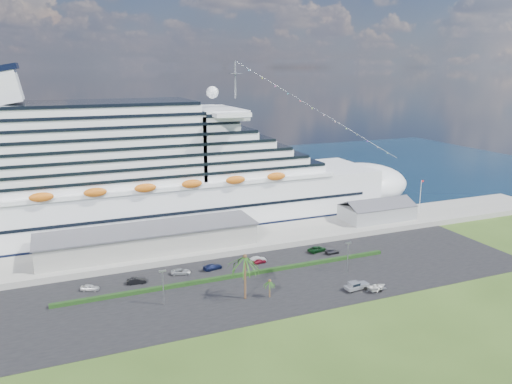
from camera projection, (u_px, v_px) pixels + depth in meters
name	position (u px, v px, depth m)	size (l,w,h in m)	color
ground	(292.00, 299.00, 115.17)	(420.00, 420.00, 0.00)	#2D4617
asphalt_lot	(272.00, 280.00, 125.02)	(140.00, 38.00, 0.12)	black
wharf	(233.00, 241.00, 150.83)	(240.00, 20.00, 1.80)	gray
water	(167.00, 182.00, 231.77)	(420.00, 160.00, 0.02)	black
cruise_ship	(144.00, 180.00, 160.57)	(191.00, 38.00, 54.00)	silver
terminal_building	(149.00, 239.00, 140.59)	(61.00, 15.00, 6.30)	gray
port_shed	(377.00, 211.00, 169.21)	(24.00, 12.31, 7.37)	gray
flagpole	(420.00, 195.00, 174.95)	(1.08, 0.16, 12.00)	silver
hedge	(235.00, 276.00, 126.43)	(88.00, 1.10, 0.90)	black
lamp_post_left	(163.00, 283.00, 110.70)	(1.60, 0.35, 8.27)	gray
lamp_post_right	(348.00, 253.00, 128.45)	(1.60, 0.35, 8.27)	gray
palm_tall	(245.00, 262.00, 112.83)	(8.82, 8.82, 11.13)	#47301E
palm_short	(270.00, 283.00, 114.86)	(3.53, 3.53, 4.56)	#47301E
parked_car_0	(90.00, 288.00, 118.87)	(1.76, 4.37, 1.49)	#BCBCBE
parked_car_1	(136.00, 281.00, 122.66)	(1.66, 4.75, 1.57)	black
parked_car_2	(181.00, 272.00, 128.27)	(2.31, 5.01, 1.39)	#A2A5AB
parked_car_3	(213.00, 267.00, 131.30)	(2.15, 5.29, 1.54)	#11193D
parked_car_4	(260.00, 261.00, 135.53)	(1.46, 3.63, 1.24)	maroon
parked_car_5	(258.00, 260.00, 136.25)	(1.61, 4.62, 1.52)	#A8ABAF
parked_car_6	(317.00, 249.00, 144.00)	(2.63, 5.71, 1.59)	black
parked_car_7	(332.00, 252.00, 142.42)	(1.79, 4.40, 1.28)	black
pickup_truck	(356.00, 286.00, 119.09)	(6.08, 2.64, 2.09)	black
boat_trailer	(377.00, 287.00, 118.48)	(5.87, 4.24, 1.63)	gray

